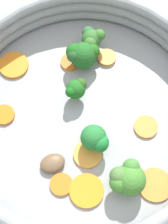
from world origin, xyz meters
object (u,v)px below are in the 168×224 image
at_px(carrot_slice_7, 88,154).
at_px(broccoli_floret_2, 92,39).
at_px(carrot_slice_6, 155,185).
at_px(skillet, 84,118).
at_px(carrot_slice_3, 14,65).
at_px(carrot_slice_1, 107,58).
at_px(broccoli_floret_4, 96,139).
at_px(broccoli_floret_1, 127,179).
at_px(carrot_slice_8, 87,191).
at_px(broccoli_floret_3, 82,55).
at_px(carrot_slice_0, 146,128).
at_px(broccoli_floret_0, 76,89).
at_px(carrot_slice_5, 4,115).
at_px(carrot_slice_4, 70,62).
at_px(mushroom_piece_0, 52,163).
at_px(carrot_slice_2, 61,184).

relative_size(carrot_slice_7, broccoli_floret_2, 0.97).
relative_size(carrot_slice_6, broccoli_floret_2, 1.13).
bearing_deg(carrot_slice_7, skillet, -163.87).
xyz_separation_m(skillet, carrot_slice_3, (-0.06, -0.12, 0.01)).
height_order(carrot_slice_1, broccoli_floret_4, broccoli_floret_4).
distance_m(skillet, broccoli_floret_1, 0.12).
distance_m(carrot_slice_3, carrot_slice_7, 0.18).
bearing_deg(carrot_slice_8, carrot_slice_7, -170.61).
height_order(carrot_slice_8, broccoli_floret_3, broccoli_floret_3).
xyz_separation_m(carrot_slice_0, broccoli_floret_1, (0.08, -0.02, 0.03)).
relative_size(carrot_slice_7, broccoli_floret_0, 1.07).
relative_size(carrot_slice_0, broccoli_floret_1, 0.71).
bearing_deg(carrot_slice_5, carrot_slice_0, 95.34).
bearing_deg(carrot_slice_4, carrot_slice_8, 18.28).
distance_m(carrot_slice_5, carrot_slice_6, 0.23).
xyz_separation_m(carrot_slice_4, broccoli_floret_0, (0.05, 0.02, 0.02)).
relative_size(carrot_slice_4, carrot_slice_6, 0.64).
bearing_deg(carrot_slice_7, broccoli_floret_0, -158.90).
bearing_deg(carrot_slice_3, broccoli_floret_3, 103.42).
bearing_deg(broccoli_floret_2, skillet, 5.56).
height_order(carrot_slice_0, broccoli_floret_3, broccoli_floret_3).
bearing_deg(broccoli_floret_2, broccoli_floret_1, 22.81).
height_order(skillet, carrot_slice_6, carrot_slice_6).
height_order(carrot_slice_7, mushroom_piece_0, mushroom_piece_0).
distance_m(carrot_slice_1, carrot_slice_8, 0.21).
bearing_deg(carrot_slice_4, skillet, 24.56).
distance_m(carrot_slice_4, carrot_slice_5, 0.13).
distance_m(skillet, carrot_slice_0, 0.09).
relative_size(carrot_slice_2, broccoli_floret_1, 0.64).
distance_m(broccoli_floret_2, broccoli_floret_4, 0.16).
bearing_deg(carrot_slice_0, broccoli_floret_1, -11.53).
distance_m(broccoli_floret_3, broccoli_floret_4, 0.13).
height_order(skillet, carrot_slice_8, carrot_slice_8).
distance_m(carrot_slice_7, broccoli_floret_3, 0.15).
height_order(carrot_slice_4, carrot_slice_8, same).
relative_size(carrot_slice_5, carrot_slice_7, 0.78).
xyz_separation_m(carrot_slice_6, broccoli_floret_2, (-0.19, -0.12, 0.03)).
bearing_deg(broccoli_floret_1, carrot_slice_4, -146.62).
bearing_deg(mushroom_piece_0, carrot_slice_0, 122.92).
xyz_separation_m(carrot_slice_1, carrot_slice_2, (0.20, -0.03, -0.00)).
bearing_deg(broccoli_floret_4, skillet, -149.29).
relative_size(broccoli_floret_4, mushroom_piece_0, 1.24).
bearing_deg(carrot_slice_4, broccoli_floret_2, 140.02).
relative_size(carrot_slice_2, carrot_slice_7, 0.78).
bearing_deg(carrot_slice_3, carrot_slice_2, 34.06).
distance_m(carrot_slice_8, broccoli_floret_3, 0.20).
distance_m(carrot_slice_5, carrot_slice_8, 0.16).
relative_size(carrot_slice_0, carrot_slice_2, 1.10).
xyz_separation_m(skillet, broccoli_floret_0, (-0.03, -0.02, 0.03)).
distance_m(broccoli_floret_2, broccoli_floret_3, 0.03).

